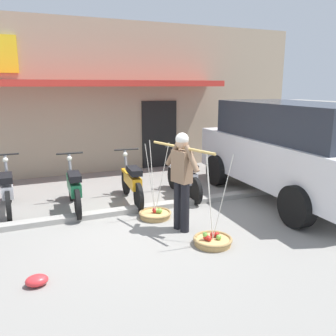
{
  "coord_description": "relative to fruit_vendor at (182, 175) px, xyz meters",
  "views": [
    {
      "loc": [
        -2.09,
        -5.72,
        2.45
      ],
      "look_at": [
        0.59,
        0.6,
        0.85
      ],
      "focal_mm": 38.02,
      "sensor_mm": 36.0,
      "label": 1
    }
  ],
  "objects": [
    {
      "name": "plastic_litter_bag",
      "position": [
        -2.41,
        -0.9,
        -0.91
      ],
      "size": [
        0.28,
        0.22,
        0.14
      ],
      "primitive_type": "ellipsoid",
      "color": "red",
      "rests_on": "ground"
    },
    {
      "name": "motorcycle_second_in_row",
      "position": [
        -1.54,
        1.78,
        -0.52
      ],
      "size": [
        0.54,
        1.82,
        1.09
      ],
      "color": "black",
      "rests_on": "ground"
    },
    {
      "name": "parked_truck",
      "position": [
        2.93,
        0.71,
        0.15
      ],
      "size": [
        2.31,
        4.88,
        2.1
      ],
      "color": "silver",
      "rests_on": "ground"
    },
    {
      "name": "motorcycle_third_in_row",
      "position": [
        -0.34,
        1.76,
        -0.52
      ],
      "size": [
        0.54,
        1.82,
        1.09
      ],
      "color": "black",
      "rests_on": "ground"
    },
    {
      "name": "storefront_building",
      "position": [
        -0.48,
        7.24,
        1.13
      ],
      "size": [
        13.0,
        6.0,
        4.2
      ],
      "color": "tan",
      "rests_on": "ground"
    },
    {
      "name": "fruit_basket_left_side",
      "position": [
        0.21,
        -0.72,
        -0.9
      ],
      "size": [
        0.62,
        0.62,
        1.45
      ],
      "color": "tan",
      "rests_on": "ground"
    },
    {
      "name": "fruit_basket_right_side",
      "position": [
        -0.21,
        0.72,
        -0.9
      ],
      "size": [
        0.62,
        0.62,
        1.45
      ],
      "color": "tan",
      "rests_on": "ground"
    },
    {
      "name": "motorcycle_nearest_shop",
      "position": [
        -2.75,
        2.16,
        -0.52
      ],
      "size": [
        0.54,
        1.82,
        1.09
      ],
      "color": "black",
      "rests_on": "ground"
    },
    {
      "name": "motorcycle_end_of_row",
      "position": [
        0.87,
        1.71,
        -0.52
      ],
      "size": [
        0.54,
        1.82,
        1.09
      ],
      "color": "black",
      "rests_on": "ground"
    },
    {
      "name": "sidewalk_curb",
      "position": [
        -0.37,
        1.19,
        -0.93
      ],
      "size": [
        20.0,
        0.24,
        0.1
      ],
      "primitive_type": "cube",
      "color": "gray",
      "rests_on": "ground"
    },
    {
      "name": "ground_plane",
      "position": [
        -0.37,
        0.49,
        -0.98
      ],
      "size": [
        90.0,
        90.0,
        0.0
      ],
      "primitive_type": "plane",
      "color": "gray"
    },
    {
      "name": "fruit_vendor",
      "position": [
        0.0,
        0.0,
        0.0
      ],
      "size": [
        0.46,
        1.46,
        1.7
      ],
      "color": "black",
      "rests_on": "ground"
    }
  ]
}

